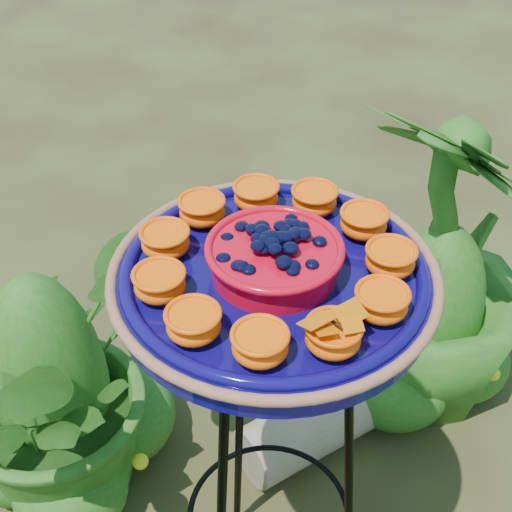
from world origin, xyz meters
name	(u,v)px	position (x,y,z in m)	size (l,w,h in m)	color
tripod_stand	(271,442)	(-0.06, -0.03, 0.60)	(0.39, 0.41, 0.99)	black
feeder_dish	(274,273)	(-0.06, -0.03, 1.04)	(0.55, 0.55, 0.12)	#0B064F
driftwood_log	(328,418)	(0.25, 0.35, 0.09)	(0.18, 0.18, 0.54)	gray
shrub_back_left	(49,373)	(-0.48, 0.48, 0.40)	(0.72, 0.62, 0.80)	#1E5015
shrub_back_right	(442,264)	(0.61, 0.46, 0.49)	(0.55, 0.55, 0.98)	#1E5015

